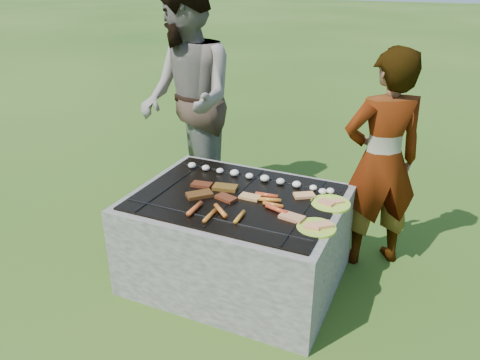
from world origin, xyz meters
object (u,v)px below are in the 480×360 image
(plate_far, at_px, (330,204))
(bystander, at_px, (187,101))
(cook, at_px, (381,162))
(fire_pit, at_px, (237,241))
(plate_near, at_px, (317,227))

(plate_far, xyz_separation_m, bystander, (-1.37, 0.66, 0.32))
(cook, bearing_deg, fire_pit, 4.43)
(plate_far, relative_size, plate_near, 1.09)
(fire_pit, height_order, bystander, bystander)
(fire_pit, xyz_separation_m, plate_near, (0.56, -0.17, 0.33))
(fire_pit, distance_m, bystander, 1.31)
(plate_far, height_order, bystander, bystander)
(fire_pit, distance_m, cook, 1.08)
(plate_far, distance_m, cook, 0.52)
(cook, height_order, bystander, bystander)
(plate_far, bearing_deg, fire_pit, -165.84)
(fire_pit, relative_size, plate_near, 4.87)
(fire_pit, relative_size, plate_far, 4.46)
(plate_far, xyz_separation_m, cook, (0.21, 0.45, 0.14))
(plate_near, bearing_deg, fire_pit, 163.14)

